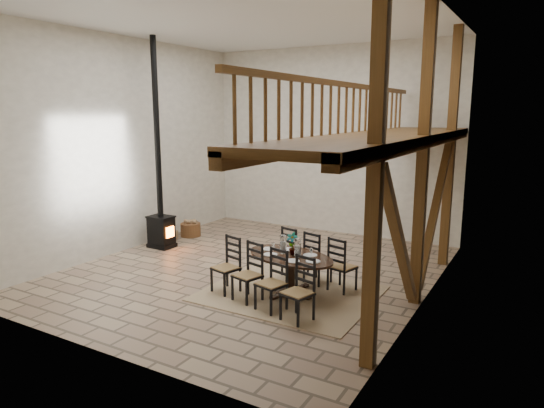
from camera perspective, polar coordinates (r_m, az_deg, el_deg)
The scene contains 7 objects.
ground at distance 10.27m, azimuth -2.38°, elevation -7.85°, with size 8.00×8.00×0.00m, color #9F866A.
room_shell at distance 9.15m, azimuth 3.86°, elevation 9.09°, with size 7.02×8.02×5.01m.
rug at distance 9.05m, azimuth 2.13°, elevation -10.44°, with size 3.00×2.50×0.02m, color tan.
dining_table at distance 8.86m, azimuth 1.78°, elevation -8.34°, with size 2.35×2.41×1.15m.
wood_stove at distance 12.04m, azimuth -13.04°, elevation 0.28°, with size 0.61×0.48×5.00m.
log_basket at distance 13.17m, azimuth -9.56°, elevation -2.91°, with size 0.53×0.53×0.44m.
log_stack at distance 12.92m, azimuth -11.84°, elevation -3.61°, with size 0.41×0.35×0.24m.
Camera 1 is at (5.21, -8.22, 3.29)m, focal length 32.00 mm.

